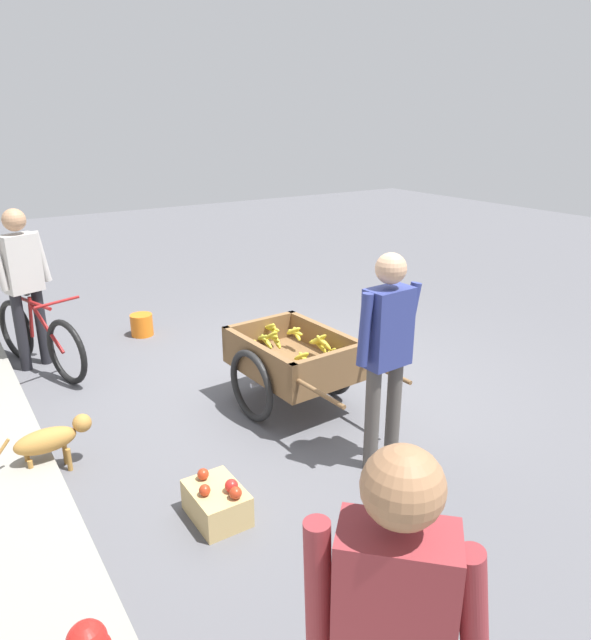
% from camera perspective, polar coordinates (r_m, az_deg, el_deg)
% --- Properties ---
extents(ground_plane, '(24.00, 24.00, 0.00)m').
position_cam_1_polar(ground_plane, '(5.75, 0.19, -6.58)').
color(ground_plane, '#56565B').
extents(fruit_cart, '(1.69, 0.98, 0.74)m').
position_cam_1_polar(fruit_cart, '(5.23, -0.28, -4.04)').
color(fruit_cart, brown).
rests_on(fruit_cart, ground).
extents(vendor_person, '(0.22, 0.58, 1.64)m').
position_cam_1_polar(vendor_person, '(4.21, 8.92, -2.20)').
color(vendor_person, '#4C4742').
rests_on(vendor_person, ground).
extents(bicycle, '(1.60, 0.65, 0.85)m').
position_cam_1_polar(bicycle, '(6.54, -23.71, -1.65)').
color(bicycle, black).
rests_on(bicycle, ground).
extents(cyclist_person, '(0.30, 0.56, 1.66)m').
position_cam_1_polar(cyclist_person, '(6.49, -25.11, 4.04)').
color(cyclist_person, black).
rests_on(cyclist_person, ground).
extents(dog, '(0.19, 0.67, 0.40)m').
position_cam_1_polar(dog, '(4.72, -22.77, -10.69)').
color(dog, '#AD7A38').
rests_on(dog, ground).
extents(plastic_bucket, '(0.27, 0.27, 0.26)m').
position_cam_1_polar(plastic_bucket, '(7.26, -14.79, -0.46)').
color(plastic_bucket, orange).
rests_on(plastic_bucket, ground).
extents(apple_crate, '(0.44, 0.32, 0.31)m').
position_cam_1_polar(apple_crate, '(4.04, -7.69, -17.21)').
color(apple_crate, tan).
rests_on(apple_crate, ground).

